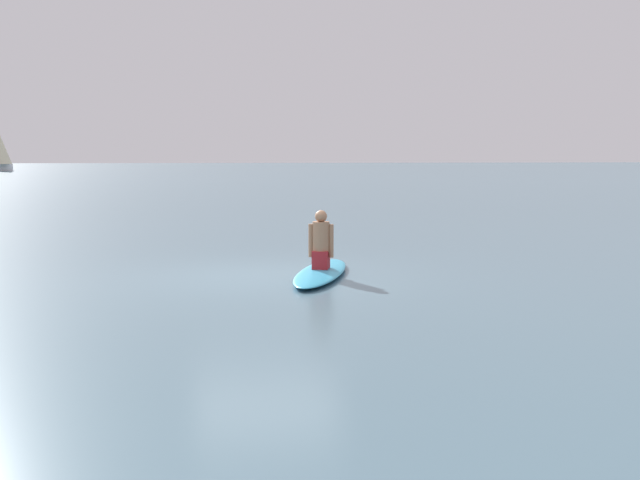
% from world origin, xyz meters
% --- Properties ---
extents(ground_plane, '(400.00, 400.00, 0.00)m').
position_xyz_m(ground_plane, '(0.00, 0.00, 0.00)').
color(ground_plane, slate).
extents(surfboard, '(3.39, 1.79, 0.14)m').
position_xyz_m(surfboard, '(0.10, 0.94, 0.07)').
color(surfboard, '#339EC6').
rests_on(surfboard, ground).
extents(person_paddler, '(0.40, 0.44, 1.01)m').
position_xyz_m(person_paddler, '(0.10, 0.94, 0.59)').
color(person_paddler, '#A51E23').
rests_on(person_paddler, surfboard).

